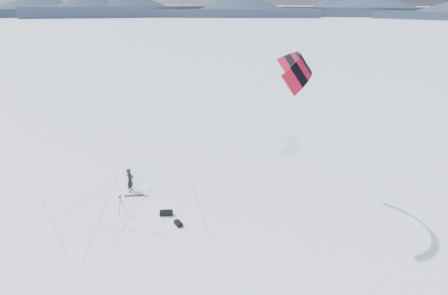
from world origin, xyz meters
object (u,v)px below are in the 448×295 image
at_px(snowkiter, 131,191).
at_px(snowboard, 134,196).
at_px(tripod, 121,202).
at_px(gear_bag_b, 178,223).
at_px(gear_bag_a, 166,213).

distance_m(snowkiter, snowboard, 0.77).
relative_size(tripod, gear_bag_b, 1.71).
bearing_deg(snowkiter, tripod, -169.75).
relative_size(snowkiter, snowboard, 1.37).
height_order(snowboard, gear_bag_b, gear_bag_b).
height_order(snowkiter, gear_bag_a, snowkiter).
distance_m(snowkiter, tripod, 3.09).
bearing_deg(gear_bag_a, snowboard, 134.86).
distance_m(tripod, gear_bag_b, 4.29).
bearing_deg(tripod, snowboard, 68.79).
relative_size(gear_bag_a, gear_bag_b, 1.25).
height_order(snowboard, gear_bag_a, gear_bag_a).
distance_m(snowkiter, gear_bag_a, 4.51).
bearing_deg(snowkiter, snowboard, -144.16).
bearing_deg(snowboard, tripod, -101.13).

